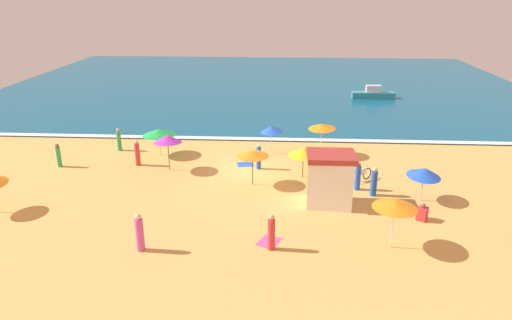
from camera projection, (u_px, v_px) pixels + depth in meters
ground_plane at (247, 171)px, 29.40m from camera, size 60.00×60.00×0.00m
ocean_water at (265, 84)px, 55.56m from camera, size 60.00×44.00×0.10m
wave_breaker_foam at (254, 139)px, 35.26m from camera, size 57.00×0.70×0.01m
lifeguard_cabana at (330, 179)px, 24.38m from camera, size 2.52×2.06×2.88m
beach_umbrella_0 at (253, 154)px, 26.66m from camera, size 2.61×2.61×2.13m
beach_umbrella_2 at (167, 139)px, 28.77m from camera, size 2.14×2.17×2.41m
beach_umbrella_3 at (322, 126)px, 31.30m from camera, size 2.63×2.63×2.32m
beach_umbrella_4 at (159, 132)px, 31.59m from camera, size 2.84×2.84×1.88m
beach_umbrella_5 at (395, 204)px, 19.98m from camera, size 2.22×2.22×2.32m
beach_umbrella_7 at (271, 129)px, 31.84m from camera, size 2.05×2.04×2.06m
beach_umbrella_8 at (303, 152)px, 27.78m from camera, size 2.74×2.74×1.88m
beach_umbrella_9 at (424, 172)px, 24.72m from camera, size 2.44×2.45×1.99m
parked_bicycle at (361, 175)px, 27.74m from camera, size 1.46×1.18×0.76m
beachgoer_0 at (59, 156)px, 29.80m from camera, size 0.41×0.41×1.56m
beachgoer_1 at (374, 182)px, 25.65m from camera, size 0.41×0.41×1.68m
beachgoer_2 at (422, 213)px, 23.04m from camera, size 0.64×0.64×0.91m
beachgoer_3 at (140, 233)px, 20.21m from camera, size 0.47×0.47×1.80m
beachgoer_4 at (259, 157)px, 29.42m from camera, size 0.34×0.34×1.70m
beachgoer_5 at (119, 140)px, 32.78m from camera, size 0.42×0.42×1.65m
beachgoer_6 at (137, 153)px, 30.01m from camera, size 0.37×0.37×1.73m
beachgoer_7 at (271, 233)px, 20.31m from camera, size 0.46×0.46×1.71m
beachgoer_8 at (358, 177)px, 26.40m from camera, size 0.33×0.33×1.64m
beach_towel_0 at (269, 242)px, 21.18m from camera, size 1.24×1.35×0.01m
beach_towel_1 at (245, 164)px, 30.42m from camera, size 1.24×1.13×0.01m
beach_towel_2 at (320, 192)px, 26.28m from camera, size 1.01×1.57×0.01m
small_boat_0 at (373, 94)px, 48.01m from camera, size 4.40×1.19×1.34m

